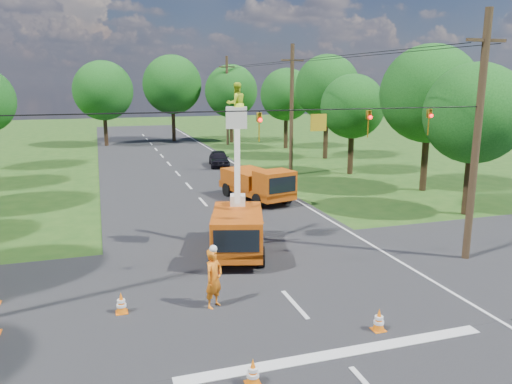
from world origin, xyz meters
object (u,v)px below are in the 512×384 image
object	(u,v)px
tree_right_b	(430,94)
tree_far_a	(103,91)
traffic_cone_2	(260,217)
traffic_cone_3	(121,303)
pole_right_mid	(292,110)
tree_right_d	(327,87)
pole_right_near	(477,137)
traffic_cone_0	(253,372)
tree_right_e	(286,95)
tree_right_a	(474,114)
tree_far_c	(231,91)
bucket_truck	(237,218)
distant_car	(219,158)
ground_worker	(214,279)
tree_right_c	(353,107)
pole_right_far	(227,100)
second_truck	(258,183)
tree_far_b	(172,85)
traffic_cone_1	(379,320)
traffic_cone_6	(257,188)

from	to	relation	value
tree_right_b	tree_far_a	world-z (taller)	tree_right_b
tree_far_a	traffic_cone_2	bearing A→B (deg)	-78.95
traffic_cone_3	pole_right_mid	xyz separation A→B (m)	(14.01, 20.87, 4.75)
tree_right_d	pole_right_near	bearing A→B (deg)	-103.13
traffic_cone_0	tree_right_e	world-z (taller)	tree_right_e
tree_right_a	tree_far_c	bearing A→B (deg)	96.34
bucket_truck	distant_car	xyz separation A→B (m)	(4.47, 22.11, -0.88)
pole_right_mid	tree_right_b	xyz separation A→B (m)	(6.50, -8.00, 1.33)
traffic_cone_0	traffic_cone_3	size ratio (longest dim) A/B	1.00
traffic_cone_0	pole_right_mid	world-z (taller)	pole_right_mid
traffic_cone_2	traffic_cone_3	size ratio (longest dim) A/B	1.00
distant_car	ground_worker	bearing A→B (deg)	-95.07
ground_worker	tree_right_b	xyz separation A→B (m)	(17.57, 13.31, 5.43)
pole_right_near	traffic_cone_3	bearing A→B (deg)	-176.46
pole_right_near	tree_right_c	size ratio (longest dim) A/B	1.28
pole_right_far	tree_right_e	distance (m)	7.32
distant_car	second_truck	bearing A→B (deg)	-84.29
tree_right_a	tree_far_b	world-z (taller)	tree_far_b
second_truck	tree_right_d	world-z (taller)	tree_right_d
pole_right_mid	tree_right_d	xyz separation A→B (m)	(6.30, 7.00, 1.57)
tree_right_b	tree_far_a	distance (m)	36.89
traffic_cone_1	tree_far_b	size ratio (longest dim) A/B	0.07
bucket_truck	tree_far_a	size ratio (longest dim) A/B	0.76
pole_right_near	tree_right_b	xyz separation A→B (m)	(6.50, 12.00, 1.33)
traffic_cone_0	pole_right_far	world-z (taller)	pole_right_far
pole_right_near	tree_right_a	size ratio (longest dim) A/B	1.21
bucket_truck	traffic_cone_3	world-z (taller)	bucket_truck
bucket_truck	traffic_cone_0	size ratio (longest dim) A/B	10.19
bucket_truck	traffic_cone_6	distance (m)	11.87
tree_right_b	tree_far_c	world-z (taller)	tree_right_b
ground_worker	tree_far_c	size ratio (longest dim) A/B	0.22
distant_car	pole_right_near	bearing A→B (deg)	-71.38
pole_right_far	bucket_truck	bearing A→B (deg)	-103.77
traffic_cone_3	tree_right_b	size ratio (longest dim) A/B	0.07
ground_worker	tree_far_c	bearing A→B (deg)	36.40
traffic_cone_3	tree_far_b	distance (m)	47.09
distant_car	tree_right_a	distance (m)	22.32
second_truck	tree_right_a	xyz separation A→B (m)	(10.17, -6.40, 4.44)
traffic_cone_1	tree_right_b	size ratio (longest dim) A/B	0.07
traffic_cone_0	second_truck	bearing A→B (deg)	71.85
traffic_cone_1	tree_right_c	distance (m)	26.49
pole_right_near	pole_right_mid	bearing A→B (deg)	90.00
bucket_truck	pole_right_mid	world-z (taller)	pole_right_mid
ground_worker	bucket_truck	bearing A→B (deg)	28.11
pole_right_far	tree_right_c	xyz separation A→B (m)	(4.70, -21.00, 0.21)
second_truck	traffic_cone_3	size ratio (longest dim) A/B	8.60
ground_worker	pole_right_mid	world-z (taller)	pole_right_mid
second_truck	tree_right_c	distance (m)	12.59
tree_right_a	tree_far_a	bearing A→B (deg)	116.57
pole_right_far	traffic_cone_6	bearing A→B (deg)	-100.14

